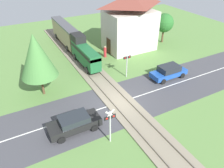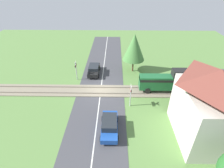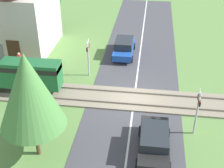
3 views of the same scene
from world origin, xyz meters
name	(u,v)px [view 1 (image 1 of 3)]	position (x,y,z in m)	size (l,w,h in m)	color
ground_plane	(120,102)	(0.00, 0.00, 0.00)	(60.00, 60.00, 0.00)	#5B8442
road_surface	(120,102)	(0.00, 0.00, 0.01)	(48.00, 6.40, 0.02)	#424247
track_bed	(120,102)	(0.00, 0.00, 0.07)	(2.80, 48.00, 0.24)	gray
train	(72,40)	(0.00, 12.84, 1.87)	(1.58, 14.86, 3.18)	#1E6033
car_near_crossing	(74,123)	(-4.99, -1.44, 0.75)	(4.15, 1.82, 1.42)	black
car_far_side	(169,72)	(7.07, 1.44, 0.77)	(4.15, 1.82, 1.47)	#1E4CA8
crossing_signal_west_approach	(110,122)	(-3.05, -3.82, 1.95)	(0.90, 0.18, 3.04)	#B7B7B7
crossing_signal_east_approach	(127,61)	(3.05, 3.82, 1.95)	(0.90, 0.18, 3.04)	#B7B7B7
station_building	(130,23)	(7.50, 10.42, 3.64)	(7.04, 4.97, 7.47)	beige
pedestrian_by_station	(105,52)	(3.26, 9.59, 0.69)	(0.38, 0.38, 1.52)	#B2282D
tree_by_station	(164,23)	(13.26, 10.10, 2.96)	(2.70, 2.70, 4.33)	brown
tree_roadside_hedge	(36,56)	(-5.96, 4.88, 4.16)	(3.44, 3.44, 6.23)	brown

